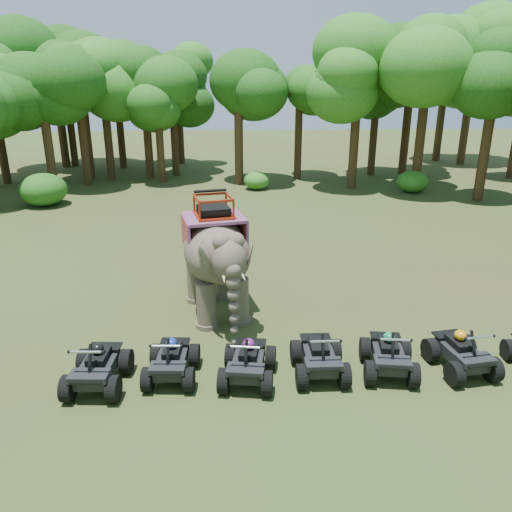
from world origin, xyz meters
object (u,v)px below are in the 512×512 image
Objects in this scene: atv_1 at (171,355)px; atv_5 at (462,348)px; atv_0 at (97,362)px; atv_3 at (320,351)px; atv_4 at (389,350)px; atv_2 at (248,357)px; elephant at (215,255)px.

atv_5 reaches higher than atv_1.
atv_0 is 1.02× the size of atv_3.
atv_5 reaches higher than atv_4.
atv_0 is 1.03× the size of atv_4.
atv_2 is 1.00× the size of atv_5.
elephant is 4.65m from atv_3.
atv_1 is at bearing -177.58° from atv_2.
atv_3 is (2.57, -3.67, -1.23)m from elephant.
atv_0 is at bearing -167.97° from atv_1.
atv_1 is at bearing 12.46° from atv_0.
atv_5 is (5.33, 0.12, -0.00)m from atv_2.
atv_2 reaches higher than atv_4.
atv_2 is at bearing -174.66° from atv_3.
atv_4 is 1.00× the size of atv_5.
atv_4 is 1.84m from atv_5.
atv_4 reaches higher than atv_1.
atv_3 is at bearing -171.87° from atv_4.
atv_2 is at bearing 173.36° from atv_5.
atv_2 is 1.00× the size of atv_4.
elephant is at bearing 148.11° from atv_4.
elephant is 2.53× the size of atv_0.
atv_5 is at bearing 0.05° from atv_3.
atv_1 is at bearing -172.19° from atv_4.
atv_5 is at bearing 8.33° from atv_4.
atv_0 reaches higher than atv_1.
atv_4 is (7.04, 0.17, -0.02)m from atv_0.
atv_0 is 8.89m from atv_5.
atv_1 is 7.18m from atv_5.
atv_3 reaches higher than atv_4.
elephant is 4.09m from atv_2.
elephant reaches higher than atv_1.
atv_3 is 1.00× the size of atv_5.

